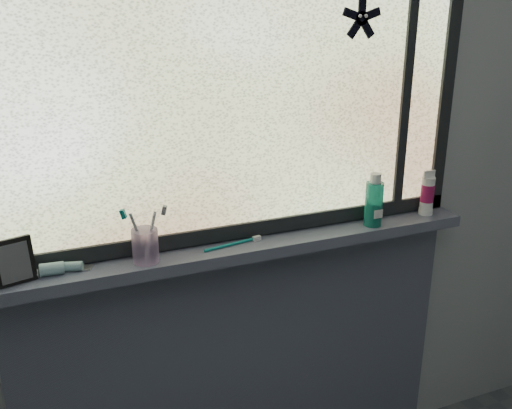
{
  "coord_description": "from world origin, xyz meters",
  "views": [
    {
      "loc": [
        -0.65,
        -0.38,
        1.77
      ],
      "look_at": [
        -0.06,
        1.05,
        1.22
      ],
      "focal_mm": 40.0,
      "sensor_mm": 36.0,
      "label": 1
    }
  ],
  "objects": [
    {
      "name": "windowsill",
      "position": [
        0.0,
        1.23,
        1.0
      ],
      "size": [
        1.62,
        0.14,
        0.04
      ],
      "primitive_type": "cube",
      "color": "#4C5166",
      "rests_on": "wall_back"
    },
    {
      "name": "wall_back",
      "position": [
        0.0,
        1.3,
        1.25
      ],
      "size": [
        3.0,
        0.01,
        2.5
      ],
      "primitive_type": "cube",
      "color": "#9EA3A8",
      "rests_on": "ground"
    },
    {
      "name": "sill_apron",
      "position": [
        0.0,
        1.29,
        0.49
      ],
      "size": [
        1.62,
        0.02,
        0.98
      ],
      "primitive_type": "cube",
      "color": "#4C5166",
      "rests_on": "floor"
    },
    {
      "name": "toothbrush_cup",
      "position": [
        -0.35,
        1.22,
        1.07
      ],
      "size": [
        0.1,
        0.1,
        0.11
      ],
      "primitive_type": "cylinder",
      "rotation": [
        0.0,
        0.0,
        -0.39
      ],
      "color": "#B89ACC",
      "rests_on": "windowsill"
    },
    {
      "name": "toothbrush_lying",
      "position": [
        -0.08,
        1.23,
        1.03
      ],
      "size": [
        0.22,
        0.06,
        0.01
      ],
      "primitive_type": null,
      "rotation": [
        0.0,
        0.0,
        0.17
      ],
      "color": "#0E7F7B",
      "rests_on": "windowsill"
    },
    {
      "name": "frame_right",
      "position": [
        0.78,
        1.28,
        1.53
      ],
      "size": [
        0.05,
        0.03,
        1.1
      ],
      "primitive_type": "cube",
      "color": "black",
      "rests_on": "wall_back"
    },
    {
      "name": "frame_mullion",
      "position": [
        0.6,
        1.28,
        1.53
      ],
      "size": [
        0.03,
        0.03,
        1.0
      ],
      "primitive_type": "cube",
      "color": "black",
      "rests_on": "wall_back"
    },
    {
      "name": "toothpaste_tube",
      "position": [
        -0.6,
        1.23,
        1.04
      ],
      "size": [
        0.22,
        0.08,
        0.04
      ],
      "primitive_type": null,
      "rotation": [
        0.0,
        0.0,
        -0.15
      ],
      "color": "silver",
      "rests_on": "windowsill"
    },
    {
      "name": "starfish_sticker",
      "position": [
        0.4,
        1.27,
        1.72
      ],
      "size": [
        0.15,
        0.02,
        0.15
      ],
      "primitive_type": null,
      "color": "black",
      "rests_on": "window_pane"
    },
    {
      "name": "cream_tube",
      "position": [
        0.7,
        1.23,
        1.11
      ],
      "size": [
        0.06,
        0.06,
        0.12
      ],
      "primitive_type": "cylinder",
      "rotation": [
        0.0,
        0.0,
        -0.15
      ],
      "color": "silver",
      "rests_on": "windowsill"
    },
    {
      "name": "mouthwash_bottle",
      "position": [
        0.46,
        1.21,
        1.12
      ],
      "size": [
        0.08,
        0.08,
        0.16
      ],
      "primitive_type": "cylinder",
      "rotation": [
        0.0,
        0.0,
        -0.35
      ],
      "color": "teal",
      "rests_on": "windowsill"
    },
    {
      "name": "window_pane",
      "position": [
        0.0,
        1.28,
        1.53
      ],
      "size": [
        1.5,
        0.01,
        1.0
      ],
      "primitive_type": "cube",
      "color": "silver",
      "rests_on": "wall_back"
    },
    {
      "name": "vanity_mirror",
      "position": [
        -0.72,
        1.22,
        1.09
      ],
      "size": [
        0.12,
        0.08,
        0.13
      ],
      "primitive_type": "cube",
      "rotation": [
        0.0,
        0.0,
        0.27
      ],
      "color": "black",
      "rests_on": "windowsill"
    },
    {
      "name": "frame_bottom",
      "position": [
        0.0,
        1.28,
        1.05
      ],
      "size": [
        1.6,
        0.03,
        0.05
      ],
      "primitive_type": "cube",
      "color": "black",
      "rests_on": "windowsill"
    }
  ]
}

